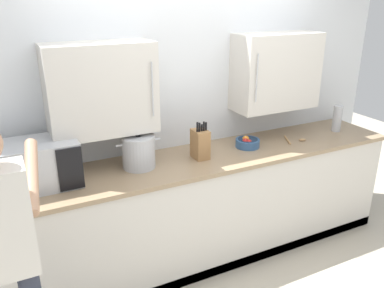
{
  "coord_description": "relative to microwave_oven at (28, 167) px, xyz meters",
  "views": [
    {
      "loc": [
        -1.43,
        -1.81,
        2.2
      ],
      "look_at": [
        -0.15,
        0.76,
        1.1
      ],
      "focal_mm": 37.01,
      "sensor_mm": 36.0,
      "label": 1
    }
  ],
  "objects": [
    {
      "name": "back_wall_tiled",
      "position": [
        1.33,
        0.28,
        0.24
      ],
      "size": [
        3.99,
        0.44,
        2.57
      ],
      "color": "silver",
      "rests_on": "ground_plane"
    },
    {
      "name": "counter_unit",
      "position": [
        1.33,
        -0.03,
        -0.64
      ],
      "size": [
        3.49,
        0.65,
        0.95
      ],
      "color": "beige",
      "rests_on": "ground_plane"
    },
    {
      "name": "microwave_oven",
      "position": [
        0.0,
        0.0,
        0.0
      ],
      "size": [
        0.71,
        0.76,
        0.32
      ],
      "color": "#B7BABF",
      "rests_on": "counter_unit"
    },
    {
      "name": "knife_block",
      "position": [
        1.28,
        -0.04,
        -0.04
      ],
      "size": [
        0.11,
        0.15,
        0.31
      ],
      "color": "#A37547",
      "rests_on": "counter_unit"
    },
    {
      "name": "fruit_bowl",
      "position": [
        1.76,
        -0.0,
        -0.12
      ],
      "size": [
        0.21,
        0.21,
        0.1
      ],
      "color": "#335684",
      "rests_on": "counter_unit"
    },
    {
      "name": "stock_pot",
      "position": [
        0.78,
        0.01,
        -0.03
      ],
      "size": [
        0.35,
        0.25,
        0.28
      ],
      "color": "#B7BABF",
      "rests_on": "counter_unit"
    },
    {
      "name": "wooden_spoon",
      "position": [
        2.23,
        -0.07,
        -0.15
      ],
      "size": [
        0.21,
        0.2,
        0.02
      ],
      "color": "tan",
      "rests_on": "counter_unit"
    },
    {
      "name": "thermos_flask",
      "position": [
        2.76,
        -0.03,
        -0.03
      ],
      "size": [
        0.09,
        0.09,
        0.25
      ],
      "color": "#B7BABF",
      "rests_on": "counter_unit"
    },
    {
      "name": "person_figure",
      "position": [
        -0.21,
        -0.75,
        -0.12
      ],
      "size": [
        0.51,
        0.57,
        1.67
      ],
      "color": "#282D3D",
      "rests_on": "ground_plane"
    }
  ]
}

